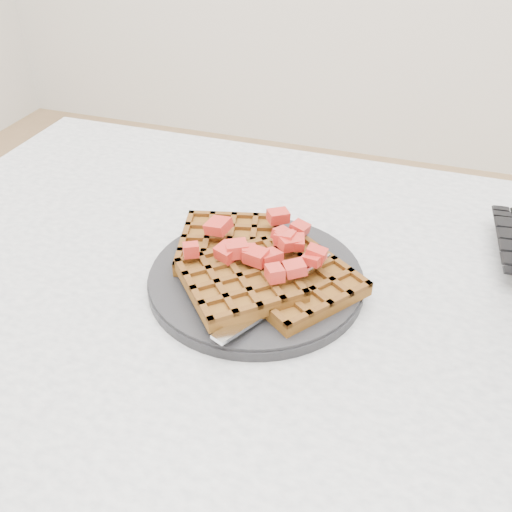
% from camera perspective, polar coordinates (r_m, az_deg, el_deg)
% --- Properties ---
extents(table, '(1.20, 0.80, 0.75)m').
position_cam_1_polar(table, '(0.70, 6.96, -13.71)').
color(table, silver).
rests_on(table, ground).
extents(plate, '(0.25, 0.25, 0.02)m').
position_cam_1_polar(plate, '(0.66, 0.00, -2.26)').
color(plate, black).
rests_on(plate, table).
extents(waffles, '(0.25, 0.23, 0.03)m').
position_cam_1_polar(waffles, '(0.64, -0.09, -1.11)').
color(waffles, brown).
rests_on(waffles, plate).
extents(strawberry_pile, '(0.15, 0.15, 0.02)m').
position_cam_1_polar(strawberry_pile, '(0.63, 0.00, 1.03)').
color(strawberry_pile, '#A61712').
rests_on(strawberry_pile, waffles).
extents(fork, '(0.09, 0.17, 0.02)m').
position_cam_1_polar(fork, '(0.61, 2.56, -4.04)').
color(fork, silver).
rests_on(fork, plate).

